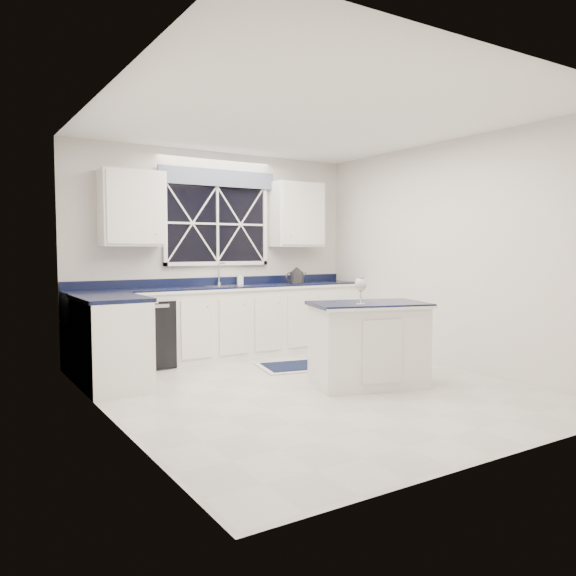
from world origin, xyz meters
TOP-DOWN VIEW (x-y plane):
  - ground at (0.00, 0.00)m, footprint 4.50×4.50m
  - back_wall at (0.00, 2.25)m, footprint 4.00×0.10m
  - base_cabinets at (-0.33, 1.78)m, footprint 3.99×1.60m
  - countertop at (0.00, 1.95)m, footprint 3.98×0.64m
  - dishwasher at (-1.10, 1.95)m, footprint 0.60×0.58m
  - window at (0.00, 2.20)m, footprint 1.65×0.09m
  - upper_cabinets at (0.00, 2.08)m, footprint 3.10×0.34m
  - faucet at (0.00, 2.14)m, footprint 0.05×0.20m
  - island at (0.57, -0.20)m, footprint 1.31×1.00m
  - rug at (0.56, 0.93)m, footprint 1.23×0.90m
  - kettle at (1.08, 1.94)m, footprint 0.32×0.21m
  - wine_glass at (0.38, -0.31)m, footprint 0.12×0.12m
  - soap_bottle at (0.30, 2.15)m, footprint 0.09×0.09m

SIDE VIEW (x-z plane):
  - ground at x=0.00m, z-range 0.00..0.00m
  - rug at x=0.56m, z-range 0.00..0.02m
  - dishwasher at x=-1.10m, z-range 0.00..0.82m
  - island at x=0.57m, z-range 0.00..0.87m
  - base_cabinets at x=-0.33m, z-range 0.00..0.90m
  - countertop at x=0.00m, z-range 0.90..0.94m
  - soap_bottle at x=0.30m, z-range 0.94..1.11m
  - kettle at x=1.08m, z-range 0.93..1.16m
  - wine_glass at x=0.38m, z-range 0.92..1.19m
  - faucet at x=0.00m, z-range 0.95..1.25m
  - back_wall at x=0.00m, z-range 0.00..2.70m
  - window at x=0.00m, z-range 1.20..2.46m
  - upper_cabinets at x=0.00m, z-range 1.45..2.35m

